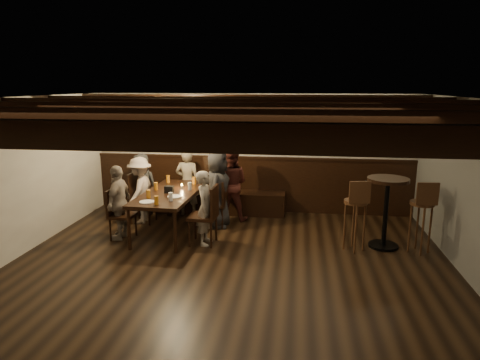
# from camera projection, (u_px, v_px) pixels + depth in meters

# --- Properties ---
(room) EXTENTS (7.00, 7.00, 7.00)m
(room) POSITION_uv_depth(u_px,v_px,m) (228.00, 171.00, 7.55)
(room) COLOR black
(room) RESTS_ON ground
(dining_table) EXTENTS (0.95, 1.99, 0.73)m
(dining_table) POSITION_uv_depth(u_px,v_px,m) (170.00, 195.00, 7.49)
(dining_table) COLOR black
(dining_table) RESTS_ON floor
(chair_left_near) EXTENTS (0.45, 0.45, 0.96)m
(chair_left_near) POSITION_uv_depth(u_px,v_px,m) (143.00, 207.00, 8.13)
(chair_left_near) COLOR black
(chair_left_near) RESTS_ON floor
(chair_left_far) EXTENTS (0.41, 0.41, 0.86)m
(chair_left_far) POSITION_uv_depth(u_px,v_px,m) (122.00, 223.00, 7.27)
(chair_left_far) COLOR black
(chair_left_far) RESTS_ON floor
(chair_right_near) EXTENTS (0.42, 0.42, 0.88)m
(chair_right_near) POSITION_uv_depth(u_px,v_px,m) (216.00, 212.00, 7.89)
(chair_right_near) COLOR black
(chair_right_near) RESTS_ON floor
(chair_right_far) EXTENTS (0.46, 0.46, 0.98)m
(chair_right_far) POSITION_uv_depth(u_px,v_px,m) (204.00, 226.00, 7.02)
(chair_right_far) COLOR black
(chair_right_far) RESTS_ON floor
(person_bench_left) EXTENTS (0.62, 0.42, 1.25)m
(person_bench_left) POSITION_uv_depth(u_px,v_px,m) (142.00, 185.00, 8.52)
(person_bench_left) COLOR #2B2C2E
(person_bench_left) RESTS_ON floor
(person_bench_centre) EXTENTS (0.50, 0.34, 1.35)m
(person_bench_centre) POSITION_uv_depth(u_px,v_px,m) (188.00, 182.00, 8.50)
(person_bench_centre) COLOR gray
(person_bench_centre) RESTS_ON floor
(person_bench_right) EXTENTS (0.70, 0.56, 1.41)m
(person_bench_right) POSITION_uv_depth(u_px,v_px,m) (231.00, 184.00, 8.20)
(person_bench_right) COLOR #4C1F1A
(person_bench_right) RESTS_ON floor
(person_left_near) EXTENTS (0.49, 0.83, 1.26)m
(person_left_near) POSITION_uv_depth(u_px,v_px,m) (140.00, 190.00, 8.06)
(person_left_near) COLOR #B1A096
(person_left_near) RESTS_ON floor
(person_left_far) EXTENTS (0.34, 0.76, 1.27)m
(person_left_far) POSITION_uv_depth(u_px,v_px,m) (119.00, 202.00, 7.19)
(person_left_far) COLOR gray
(person_left_far) RESTS_ON floor
(person_right_near) EXTENTS (0.47, 0.71, 1.42)m
(person_right_near) POSITION_uv_depth(u_px,v_px,m) (218.00, 189.00, 7.79)
(person_right_near) COLOR #262628
(person_right_near) RESTS_ON floor
(person_right_far) EXTENTS (0.31, 0.46, 1.23)m
(person_right_far) POSITION_uv_depth(u_px,v_px,m) (205.00, 208.00, 6.95)
(person_right_far) COLOR gray
(person_right_far) RESTS_ON floor
(pint_a) EXTENTS (0.07, 0.07, 0.14)m
(pint_a) POSITION_uv_depth(u_px,v_px,m) (168.00, 179.00, 8.18)
(pint_a) COLOR #BF7219
(pint_a) RESTS_ON dining_table
(pint_b) EXTENTS (0.07, 0.07, 0.14)m
(pint_b) POSITION_uv_depth(u_px,v_px,m) (194.00, 181.00, 8.05)
(pint_b) COLOR #BF7219
(pint_b) RESTS_ON dining_table
(pint_c) EXTENTS (0.07, 0.07, 0.14)m
(pint_c) POSITION_uv_depth(u_px,v_px,m) (156.00, 186.00, 7.61)
(pint_c) COLOR #BF7219
(pint_c) RESTS_ON dining_table
(pint_d) EXTENTS (0.07, 0.07, 0.14)m
(pint_d) POSITION_uv_depth(u_px,v_px,m) (190.00, 186.00, 7.60)
(pint_d) COLOR silver
(pint_d) RESTS_ON dining_table
(pint_e) EXTENTS (0.07, 0.07, 0.14)m
(pint_e) POSITION_uv_depth(u_px,v_px,m) (148.00, 194.00, 7.07)
(pint_e) COLOR #BF7219
(pint_e) RESTS_ON dining_table
(pint_f) EXTENTS (0.07, 0.07, 0.14)m
(pint_f) POSITION_uv_depth(u_px,v_px,m) (171.00, 197.00, 6.90)
(pint_f) COLOR silver
(pint_f) RESTS_ON dining_table
(pint_g) EXTENTS (0.07, 0.07, 0.14)m
(pint_g) POSITION_uv_depth(u_px,v_px,m) (156.00, 200.00, 6.69)
(pint_g) COLOR #BF7219
(pint_g) RESTS_ON dining_table
(plate_near) EXTENTS (0.24, 0.24, 0.01)m
(plate_near) POSITION_uv_depth(u_px,v_px,m) (147.00, 202.00, 6.83)
(plate_near) COLOR white
(plate_near) RESTS_ON dining_table
(plate_far) EXTENTS (0.24, 0.24, 0.01)m
(plate_far) POSITION_uv_depth(u_px,v_px,m) (175.00, 196.00, 7.16)
(plate_far) COLOR white
(plate_far) RESTS_ON dining_table
(condiment_caddy) EXTENTS (0.15, 0.10, 0.12)m
(condiment_caddy) POSITION_uv_depth(u_px,v_px,m) (169.00, 189.00, 7.42)
(condiment_caddy) COLOR black
(condiment_caddy) RESTS_ON dining_table
(candle) EXTENTS (0.05, 0.05, 0.05)m
(candle) POSITION_uv_depth(u_px,v_px,m) (182.00, 187.00, 7.74)
(candle) COLOR beige
(candle) RESTS_ON dining_table
(high_top_table) EXTENTS (0.64, 0.64, 1.14)m
(high_top_table) POSITION_uv_depth(u_px,v_px,m) (386.00, 202.00, 6.77)
(high_top_table) COLOR black
(high_top_table) RESTS_ON floor
(bar_stool_left) EXTENTS (0.37, 0.39, 1.16)m
(bar_stool_left) POSITION_uv_depth(u_px,v_px,m) (355.00, 224.00, 6.71)
(bar_stool_left) COLOR #381F12
(bar_stool_left) RESTS_ON floor
(bar_stool_right) EXTENTS (0.37, 0.38, 1.16)m
(bar_stool_right) POSITION_uv_depth(u_px,v_px,m) (420.00, 226.00, 6.63)
(bar_stool_right) COLOR #381F12
(bar_stool_right) RESTS_ON floor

